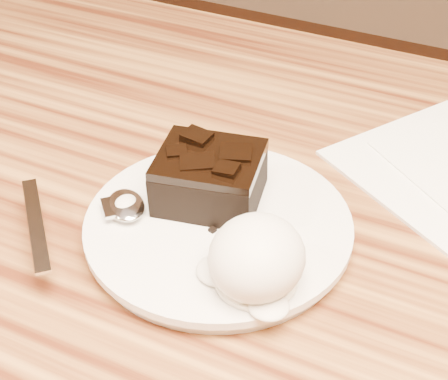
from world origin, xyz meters
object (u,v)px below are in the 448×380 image
at_px(spoon, 126,207).
at_px(ice_cream_scoop, 257,257).
at_px(brownie, 210,181).
at_px(plate, 218,229).

bearing_deg(spoon, ice_cream_scoop, -55.29).
distance_m(brownie, ice_cream_scoop, 0.10).
distance_m(brownie, spoon, 0.07).
height_order(plate, spoon, spoon).
bearing_deg(ice_cream_scoop, plate, 138.16).
xyz_separation_m(plate, brownie, (-0.02, 0.02, 0.03)).
relative_size(plate, ice_cream_scoop, 2.95).
bearing_deg(plate, ice_cream_scoop, -41.84).
xyz_separation_m(plate, ice_cream_scoop, (0.05, -0.05, 0.03)).
bearing_deg(brownie, plate, -49.58).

